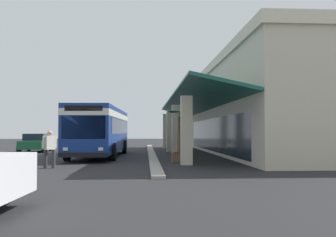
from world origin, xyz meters
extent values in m
plane|color=#262628|center=(0.00, 8.00, 0.00)|extent=(120.00, 120.00, 0.00)
cube|color=#9E998E|center=(-0.81, 5.25, 0.06)|extent=(29.63, 0.50, 0.12)
cube|color=beige|center=(-0.81, 14.95, 3.08)|extent=(24.69, 10.41, 6.16)
cube|color=beige|center=(-0.81, 14.95, 6.46)|extent=(24.99, 10.71, 0.60)
cube|color=beige|center=(-10.07, 6.82, 1.69)|extent=(0.55, 0.55, 3.39)
cube|color=beige|center=(-3.90, 6.82, 1.69)|extent=(0.55, 0.55, 3.39)
cube|color=beige|center=(2.27, 6.82, 1.69)|extent=(0.55, 0.55, 3.39)
cube|color=beige|center=(8.44, 6.82, 1.69)|extent=(0.55, 0.55, 3.39)
cube|color=#19594C|center=(-0.81, 8.15, 3.74)|extent=(24.69, 3.16, 0.82)
cube|color=#19232D|center=(-0.81, 9.79, 1.40)|extent=(20.74, 0.08, 2.40)
cube|color=navy|center=(2.04, 1.87, 1.73)|extent=(11.09, 2.97, 2.75)
cube|color=silver|center=(2.04, 1.87, 2.65)|extent=(11.11, 2.99, 0.36)
cube|color=#19232D|center=(1.74, 1.88, 1.95)|extent=(9.33, 2.93, 0.90)
cube|color=#19232D|center=(7.51, 1.66, 1.85)|extent=(0.15, 2.24, 1.20)
cube|color=black|center=(7.52, 1.66, 2.82)|extent=(0.13, 1.94, 0.28)
cube|color=black|center=(7.63, 1.65, 0.45)|extent=(0.29, 2.45, 0.24)
cube|color=silver|center=(7.59, 2.55, 0.75)|extent=(0.07, 0.24, 0.16)
cube|color=silver|center=(7.52, 0.76, 0.75)|extent=(0.07, 0.24, 0.16)
cube|color=silver|center=(0.54, 1.92, 3.22)|extent=(2.47, 1.88, 0.24)
cylinder|color=black|center=(5.71, 3.00, 0.50)|extent=(1.00, 0.30, 1.00)
cylinder|color=black|center=(5.62, 0.45, 0.50)|extent=(1.00, 0.30, 1.00)
cylinder|color=black|center=(-0.99, 3.26, 0.50)|extent=(1.00, 0.30, 1.00)
cylinder|color=black|center=(-1.09, 0.71, 0.50)|extent=(1.00, 0.30, 1.00)
cube|color=#195933|center=(-3.80, -3.99, 0.60)|extent=(4.51, 2.09, 0.66)
cube|color=#19232D|center=(-4.00, -4.00, 1.20)|extent=(2.56, 1.74, 0.54)
cylinder|color=black|center=(-2.37, -2.99, 0.32)|extent=(0.64, 0.22, 0.64)
cylinder|color=black|center=(-2.25, -4.78, 0.32)|extent=(0.64, 0.22, 0.64)
cylinder|color=black|center=(-5.36, -3.19, 0.32)|extent=(0.64, 0.22, 0.64)
cylinder|color=black|center=(-5.24, -4.98, 0.32)|extent=(0.64, 0.22, 0.64)
cylinder|color=black|center=(18.12, 1.62, 0.38)|extent=(0.76, 0.26, 0.76)
cylinder|color=#38383D|center=(9.71, 0.35, 0.41)|extent=(0.16, 0.16, 0.83)
cylinder|color=#38383D|center=(9.76, 0.71, 0.41)|extent=(0.16, 0.16, 0.83)
cube|color=silver|center=(9.74, 0.53, 1.14)|extent=(0.52, 0.46, 0.62)
sphere|color=tan|center=(9.74, 0.53, 1.56)|extent=(0.22, 0.22, 0.22)
cylinder|color=silver|center=(9.94, 0.32, 1.17)|extent=(0.09, 0.09, 0.56)
cylinder|color=silver|center=(9.53, 0.74, 1.17)|extent=(0.09, 0.09, 0.56)
cube|color=brown|center=(6.54, 6.64, 0.24)|extent=(0.82, 0.82, 0.48)
cylinder|color=#332319|center=(6.54, 6.64, 0.49)|extent=(0.70, 0.70, 0.02)
cylinder|color=brown|center=(6.54, 6.64, 1.48)|extent=(0.16, 0.16, 2.01)
ellipsoid|color=#195123|center=(6.94, 6.64, 2.59)|extent=(0.80, 0.22, 0.18)
ellipsoid|color=#195123|center=(6.64, 7.03, 2.69)|extent=(0.40, 0.84, 0.16)
ellipsoid|color=#195123|center=(6.18, 6.77, 2.72)|extent=(0.80, 0.47, 0.17)
ellipsoid|color=#195123|center=(6.12, 6.40, 2.73)|extent=(0.95, 0.66, 0.15)
ellipsoid|color=#195123|center=(6.73, 6.32, 2.71)|extent=(0.56, 0.73, 0.15)
camera|label=1|loc=(26.61, 4.80, 1.62)|focal=39.65mm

